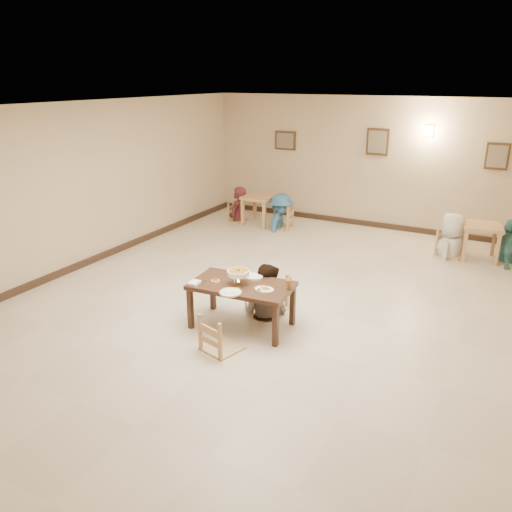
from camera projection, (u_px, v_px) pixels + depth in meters
The scene contains 30 objects.
floor at pixel (278, 304), 7.90m from camera, with size 10.00×10.00×0.00m, color beige.
ceiling at pixel (281, 107), 6.88m from camera, with size 10.00×10.00×0.00m, color white.
wall_back at pixel (372, 163), 11.54m from camera, with size 10.00×10.00×0.00m, color beige.
wall_left at pixel (83, 186), 9.16m from camera, with size 10.00×10.00×0.00m, color beige.
baseboard_back at pixel (367, 223), 12.01m from camera, with size 8.00×0.06×0.12m, color #322218.
baseboard_left at pixel (92, 260), 9.63m from camera, with size 0.06×10.00×0.12m, color #322218.
picture_a at pixel (285, 141), 12.34m from camera, with size 0.55×0.04×0.45m.
picture_b at pixel (377, 142), 11.29m from camera, with size 0.50×0.04×0.60m.
picture_c at pixel (497, 156), 10.24m from camera, with size 0.45×0.04×0.55m.
wall_sconce at pixel (429, 131), 10.71m from camera, with size 0.16×0.05×0.22m, color #FFD88C.
main_table at pixel (242, 289), 7.01m from camera, with size 1.47×0.91×0.66m.
chair_far at pixel (268, 279), 7.52m from camera, with size 0.49×0.49×1.05m.
chair_near at pixel (221, 316), 6.44m from camera, with size 0.46×0.46×0.97m.
main_diner at pixel (266, 264), 7.32m from camera, with size 0.78×0.61×1.60m, color gray.
curry_warmer at pixel (238, 273), 6.93m from camera, with size 0.35×0.31×0.28m.
rice_plate_far at pixel (252, 276), 7.20m from camera, with size 0.32×0.32×0.07m.
rice_plate_near at pixel (231, 292), 6.67m from camera, with size 0.30×0.30×0.07m.
fried_plate at pixel (264, 289), 6.76m from camera, with size 0.27×0.27×0.06m.
chili_dish at pixel (215, 281), 7.05m from camera, with size 0.12×0.12×0.02m.
napkin_cutlery at pixel (195, 283), 6.97m from camera, with size 0.17×0.27×0.03m.
drink_glass at pixel (289, 284), 6.80m from camera, with size 0.08×0.08×0.15m.
bg_table_left at pixel (259, 202), 11.96m from camera, with size 0.72×0.72×0.70m.
bg_table_right at pixel (482, 231), 9.68m from camera, with size 0.81×0.81×0.70m.
bg_chair_ll at pixel (238, 204), 12.29m from camera, with size 0.42×0.42×0.89m.
bg_chair_lr at pixel (281, 206), 11.65m from camera, with size 0.51×0.51×1.09m.
bg_chair_rl at pixel (453, 231), 9.86m from camera, with size 0.48×0.48×1.03m.
bg_chair_rr at pixel (510, 238), 9.55m from camera, with size 0.45×0.45×0.96m.
bg_diner_a at pixel (238, 187), 12.14m from camera, with size 0.63×0.41×1.72m, color #511E23.
bg_diner_b at pixel (281, 194), 11.55m from camera, with size 1.08×0.62×1.67m, color teal.
bg_diner_c at pixel (455, 213), 9.74m from camera, with size 0.86×0.56×1.75m, color silver.
Camera 1 is at (3.06, -6.49, 3.40)m, focal length 35.00 mm.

